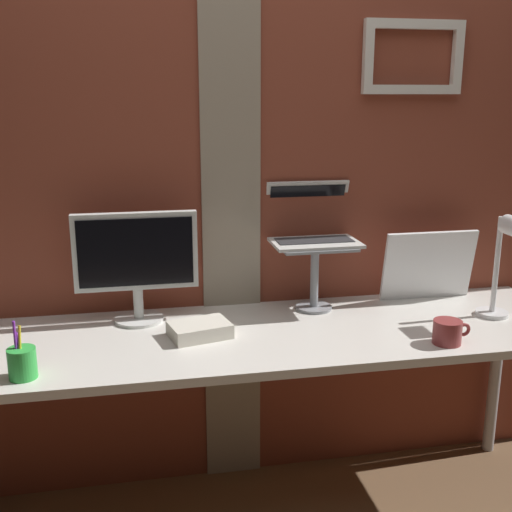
# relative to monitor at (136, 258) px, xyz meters

# --- Properties ---
(brick_wall_back) EXTENTS (3.48, 0.16, 2.67)m
(brick_wall_back) POSITION_rel_monitor_xyz_m (0.43, 0.18, 0.35)
(brick_wall_back) COLOR brown
(brick_wall_back) RESTS_ON ground_plane
(desk) EXTENTS (2.32, 0.64, 0.75)m
(desk) POSITION_rel_monitor_xyz_m (0.42, -0.20, -0.31)
(desk) COLOR silver
(desk) RESTS_ON ground_plane
(monitor) EXTENTS (0.44, 0.18, 0.40)m
(monitor) POSITION_rel_monitor_xyz_m (0.00, 0.00, 0.00)
(monitor) COLOR silver
(monitor) RESTS_ON desk
(laptop_stand) EXTENTS (0.28, 0.22, 0.26)m
(laptop_stand) POSITION_rel_monitor_xyz_m (0.67, 0.00, -0.07)
(laptop_stand) COLOR gray
(laptop_stand) RESTS_ON desk
(laptop) EXTENTS (0.33, 0.29, 0.23)m
(laptop) POSITION_rel_monitor_xyz_m (0.67, 0.08, 0.08)
(laptop) COLOR silver
(laptop) RESTS_ON laptop_stand
(whiteboard_panel) EXTENTS (0.38, 0.07, 0.29)m
(whiteboard_panel) POSITION_rel_monitor_xyz_m (1.15, 0.03, -0.10)
(whiteboard_panel) COLOR white
(whiteboard_panel) RESTS_ON desk
(desk_lamp) EXTENTS (0.12, 0.20, 0.39)m
(desk_lamp) POSITION_rel_monitor_xyz_m (1.31, -0.25, 0.00)
(desk_lamp) COLOR white
(desk_lamp) RESTS_ON desk
(pen_cup) EXTENTS (0.08, 0.08, 0.18)m
(pen_cup) POSITION_rel_monitor_xyz_m (-0.34, -0.42, -0.19)
(pen_cup) COLOR green
(pen_cup) RESTS_ON desk
(coffee_mug) EXTENTS (0.13, 0.10, 0.08)m
(coffee_mug) POSITION_rel_monitor_xyz_m (1.01, -0.42, -0.20)
(coffee_mug) COLOR maroon
(coffee_mug) RESTS_ON desk
(paper_clutter_stack) EXTENTS (0.23, 0.18, 0.05)m
(paper_clutter_stack) POSITION_rel_monitor_xyz_m (0.20, -0.20, -0.21)
(paper_clutter_stack) COLOR silver
(paper_clutter_stack) RESTS_ON desk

